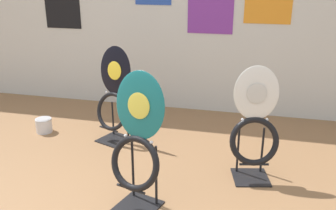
{
  "coord_description": "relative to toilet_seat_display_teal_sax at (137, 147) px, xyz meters",
  "views": [
    {
      "loc": [
        0.94,
        -1.74,
        1.57
      ],
      "look_at": [
        0.26,
        1.01,
        0.55
      ],
      "focal_mm": 40.0,
      "sensor_mm": 36.0,
      "label": 1
    }
  ],
  "objects": [
    {
      "name": "toilet_seat_display_teal_sax",
      "position": [
        0.0,
        0.0,
        0.0
      ],
      "size": [
        0.42,
        0.35,
        0.97
      ],
      "color": "black",
      "rests_on": "ground_plane"
    },
    {
      "name": "toilet_seat_display_white_plain",
      "position": [
        0.75,
        0.58,
        -0.04
      ],
      "size": [
        0.4,
        0.34,
        0.91
      ],
      "color": "black",
      "rests_on": "ground_plane"
    },
    {
      "name": "toilet_seat_display_jazz_black",
      "position": [
        -0.56,
        0.99,
        -0.05
      ],
      "size": [
        0.41,
        0.36,
        0.92
      ],
      "color": "black",
      "rests_on": "ground_plane"
    },
    {
      "name": "paint_can",
      "position": [
        -1.35,
        1.0,
        -0.38
      ],
      "size": [
        0.17,
        0.17,
        0.15
      ],
      "color": "silver",
      "rests_on": "ground_plane"
    }
  ]
}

